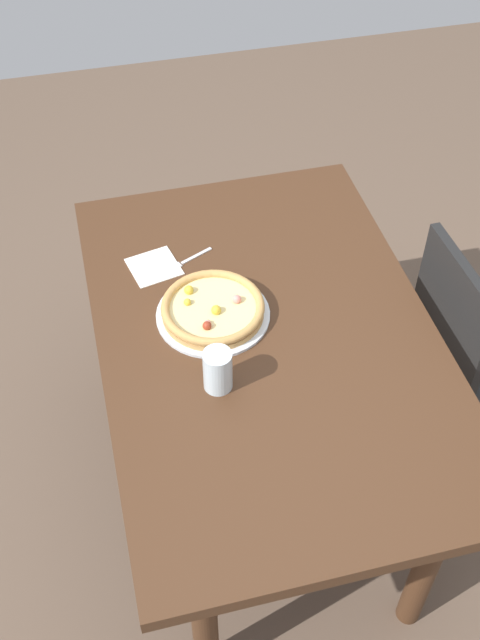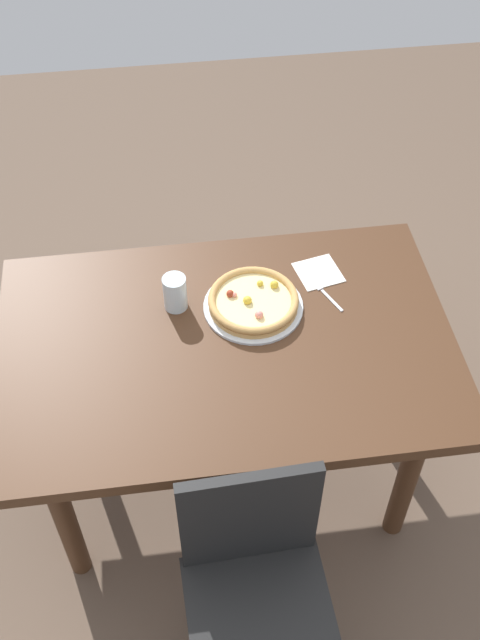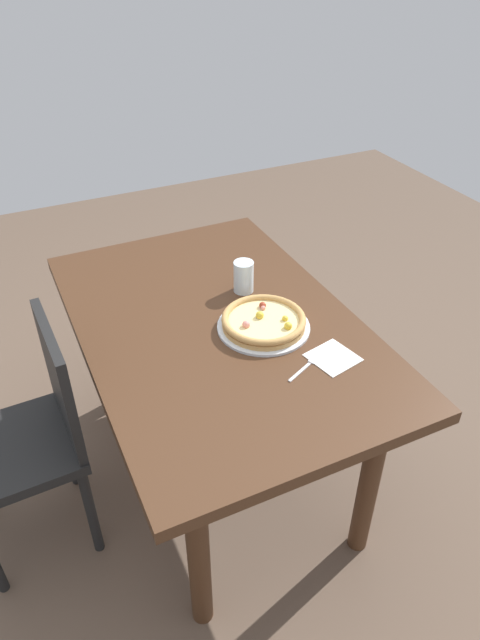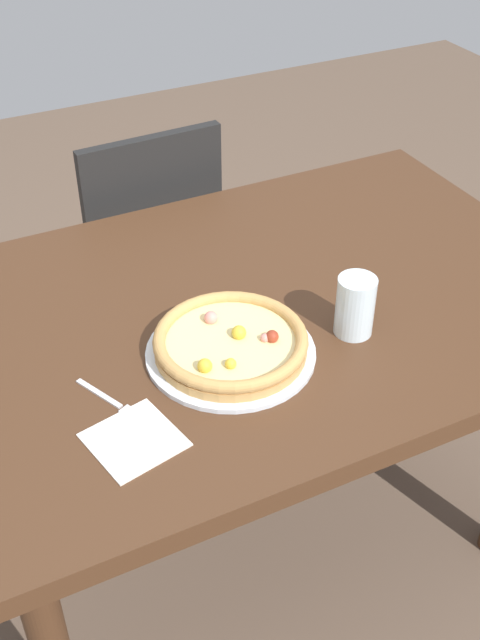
# 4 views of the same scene
# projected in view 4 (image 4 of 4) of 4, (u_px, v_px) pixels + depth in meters

# --- Properties ---
(ground_plane) EXTENTS (6.00, 6.00, 0.00)m
(ground_plane) POSITION_uv_depth(u_px,v_px,m) (247.00, 535.00, 2.06)
(ground_plane) COLOR brown
(dining_table) EXTENTS (1.41, 0.92, 0.76)m
(dining_table) POSITION_uv_depth(u_px,v_px,m) (248.00, 340.00, 1.66)
(dining_table) COLOR #472B19
(dining_table) RESTS_ON ground
(chair_near) EXTENTS (0.41, 0.41, 0.89)m
(chair_near) POSITION_uv_depth(u_px,v_px,m) (143.00, 251.00, 2.24)
(chair_near) COLOR black
(chair_near) RESTS_ON ground
(plate) EXTENTS (0.32, 0.32, 0.01)m
(plate) POSITION_uv_depth(u_px,v_px,m) (231.00, 353.00, 1.47)
(plate) COLOR silver
(plate) RESTS_ON dining_table
(pizza) EXTENTS (0.29, 0.29, 0.05)m
(pizza) POSITION_uv_depth(u_px,v_px,m) (231.00, 342.00, 1.45)
(pizza) COLOR tan
(pizza) RESTS_ON plate
(fork) EXTENTS (0.08, 0.16, 0.00)m
(fork) POSITION_uv_depth(u_px,v_px,m) (116.00, 404.00, 1.36)
(fork) COLOR silver
(fork) RESTS_ON dining_table
(drinking_glass) EXTENTS (0.08, 0.08, 0.12)m
(drinking_glass) POSITION_uv_depth(u_px,v_px,m) (355.00, 306.00, 1.49)
(drinking_glass) COLOR silver
(drinking_glass) RESTS_ON dining_table
(napkin) EXTENTS (0.17, 0.17, 0.00)m
(napkin) POSITION_uv_depth(u_px,v_px,m) (134.00, 440.00, 1.29)
(napkin) COLOR white
(napkin) RESTS_ON dining_table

